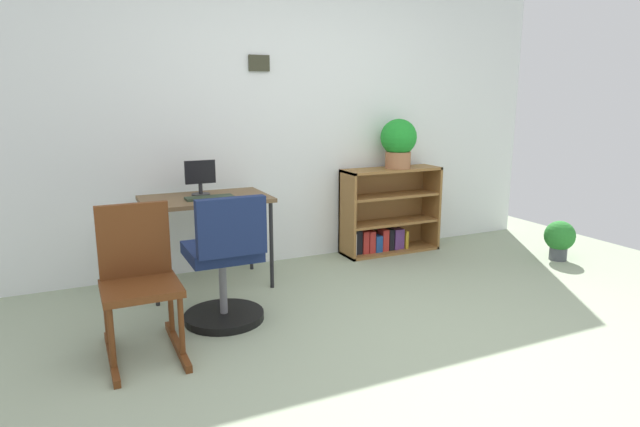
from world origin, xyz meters
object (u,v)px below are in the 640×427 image
(monitor, at_px, (200,177))
(rocking_chair, at_px, (139,279))
(bookshelf_low, at_px, (386,215))
(potted_plant_on_shelf, at_px, (398,141))
(office_chair, at_px, (225,269))
(potted_plant_floor, at_px, (560,238))
(desk, at_px, (206,205))
(keyboard, at_px, (210,198))

(monitor, xyz_separation_m, rocking_chair, (-0.60, -1.00, -0.41))
(bookshelf_low, relative_size, potted_plant_on_shelf, 2.09)
(monitor, bearing_deg, potted_plant_on_shelf, 3.15)
(office_chair, bearing_deg, monitor, 85.85)
(office_chair, relative_size, rocking_chair, 1.02)
(office_chair, distance_m, potted_plant_floor, 3.09)
(monitor, xyz_separation_m, potted_plant_on_shelf, (1.85, 0.10, 0.20))
(monitor, xyz_separation_m, office_chair, (-0.06, -0.85, -0.47))
(desk, relative_size, keyboard, 2.67)
(bookshelf_low, xyz_separation_m, potted_plant_on_shelf, (0.08, -0.06, 0.69))
(desk, xyz_separation_m, potted_plant_on_shelf, (1.84, 0.19, 0.40))
(monitor, relative_size, keyboard, 0.76)
(rocking_chair, height_order, bookshelf_low, rocking_chair)
(rocking_chair, xyz_separation_m, potted_plant_on_shelf, (2.45, 1.10, 0.61))
(office_chair, bearing_deg, bookshelf_low, 28.72)
(keyboard, distance_m, office_chair, 0.76)
(desk, relative_size, bookshelf_low, 0.99)
(bookshelf_low, bearing_deg, monitor, -174.93)
(bookshelf_low, height_order, potted_plant_floor, bookshelf_low)
(rocking_chair, height_order, potted_plant_floor, rocking_chair)
(keyboard, relative_size, bookshelf_low, 0.37)
(desk, bearing_deg, office_chair, -95.49)
(desk, height_order, bookshelf_low, bookshelf_low)
(office_chair, relative_size, potted_plant_floor, 2.42)
(monitor, bearing_deg, bookshelf_low, 5.07)
(potted_plant_floor, bearing_deg, monitor, 165.90)
(office_chair, distance_m, potted_plant_on_shelf, 2.23)
(rocking_chair, distance_m, potted_plant_on_shelf, 2.75)
(bookshelf_low, bearing_deg, office_chair, -151.28)
(rocking_chair, bearing_deg, bookshelf_low, 26.05)
(rocking_chair, bearing_deg, potted_plant_floor, 3.84)
(monitor, distance_m, potted_plant_floor, 3.18)
(monitor, relative_size, potted_plant_floor, 0.75)
(rocking_chair, height_order, potted_plant_on_shelf, potted_plant_on_shelf)
(keyboard, xyz_separation_m, potted_plant_floor, (3.00, -0.59, -0.51))
(bookshelf_low, bearing_deg, potted_plant_floor, -36.21)
(keyboard, bearing_deg, rocking_chair, -126.86)
(desk, height_order, potted_plant_floor, desk)
(potted_plant_on_shelf, bearing_deg, keyboard, -171.50)
(keyboard, relative_size, potted_plant_floor, 0.98)
(keyboard, bearing_deg, potted_plant_on_shelf, 8.50)
(desk, height_order, monitor, monitor)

